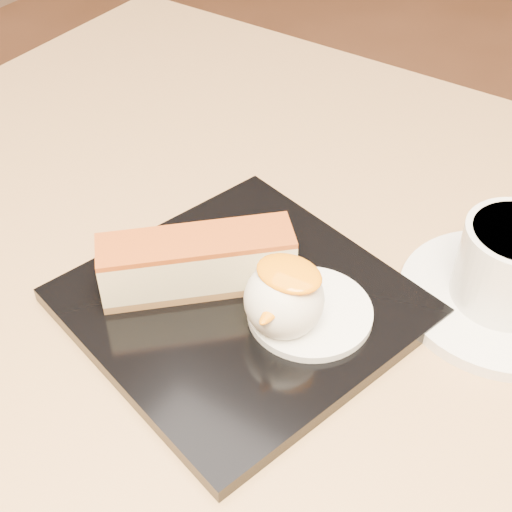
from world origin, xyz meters
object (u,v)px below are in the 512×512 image
Objects in this scene: dessert_plate at (241,305)px; saucer at (500,299)px; cheesecake at (197,262)px; ice_cream_scoop at (284,299)px; table at (207,393)px.

dessert_plate is 0.19m from saucer.
cheesecake is 2.29× the size of ice_cream_scoop.
dessert_plate is 0.05m from cheesecake.
saucer is at bearing -12.62° from cheesecake.
dessert_plate is 0.05m from ice_cream_scoop.
dessert_plate is at bearing -15.60° from table.
cheesecake reaches higher than table.
cheesecake reaches higher than dessert_plate.
table is 0.28m from saucer.
ice_cream_scoop is at bearing -134.40° from saucer.
saucer is (0.21, 0.10, 0.16)m from table.
cheesecake is 0.85× the size of saucer.
ice_cream_scoop is 0.17m from saucer.
dessert_plate is at bearing -36.37° from cheesecake.
dessert_plate is at bearing 172.87° from ice_cream_scoop.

